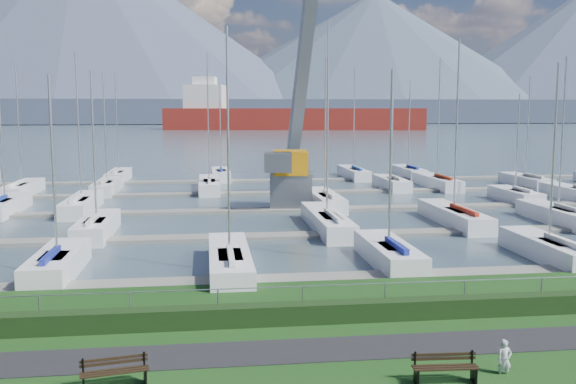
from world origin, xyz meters
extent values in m
cube|color=black|center=(0.00, -3.00, 0.01)|extent=(160.00, 2.00, 0.04)
cube|color=#3D4F5A|center=(0.00, 260.00, -0.40)|extent=(800.00, 540.00, 0.20)
cube|color=black|center=(0.00, -0.40, 0.35)|extent=(80.00, 0.70, 0.70)
cylinder|color=gray|center=(0.00, 0.00, 1.20)|extent=(80.00, 0.04, 0.04)
cube|color=#40475D|center=(0.00, 330.00, 6.00)|extent=(900.00, 80.00, 12.00)
cone|color=#444D63|center=(-80.00, 400.00, 57.50)|extent=(340.00, 340.00, 115.00)
cone|color=#445164|center=(110.00, 410.00, 42.50)|extent=(300.00, 300.00, 85.00)
cube|color=slate|center=(0.00, 6.00, -0.22)|extent=(90.00, 1.60, 0.25)
cube|color=gray|center=(0.00, 16.00, -0.22)|extent=(90.00, 1.60, 0.25)
cube|color=slate|center=(0.00, 26.00, -0.22)|extent=(90.00, 1.60, 0.25)
cube|color=gray|center=(0.00, 36.00, -0.22)|extent=(90.00, 1.60, 0.25)
cube|color=slate|center=(0.00, 46.00, -0.22)|extent=(90.00, 1.60, 0.25)
cube|color=black|center=(-7.65, -5.10, 0.23)|extent=(0.13, 0.40, 0.45)
cube|color=black|center=(-7.68, -4.93, 0.65)|extent=(0.06, 0.06, 0.40)
cube|color=black|center=(-6.08, -4.81, 0.23)|extent=(0.13, 0.40, 0.45)
cube|color=black|center=(-6.11, -4.63, 0.65)|extent=(0.06, 0.06, 0.40)
cube|color=black|center=(-6.84, -5.11, 0.45)|extent=(1.79, 0.43, 0.04)
cube|color=black|center=(-6.86, -4.96, 0.45)|extent=(1.79, 0.43, 0.04)
cube|color=black|center=(-6.89, -4.81, 0.45)|extent=(1.79, 0.43, 0.04)
cube|color=black|center=(-6.90, -4.76, 0.62)|extent=(1.78, 0.37, 0.08)
cube|color=black|center=(-6.90, -4.76, 0.74)|extent=(1.78, 0.37, 0.08)
cube|color=black|center=(1.25, -5.76, 0.23)|extent=(0.08, 0.40, 0.45)
cube|color=black|center=(1.26, -5.58, 0.65)|extent=(0.05, 0.05, 0.40)
cube|color=black|center=(2.85, -5.86, 0.23)|extent=(0.08, 0.40, 0.45)
cube|color=black|center=(2.86, -5.68, 0.65)|extent=(0.05, 0.05, 0.40)
cube|color=black|center=(2.04, -5.96, 0.45)|extent=(1.80, 0.21, 0.04)
cube|color=black|center=(2.05, -5.81, 0.45)|extent=(1.80, 0.21, 0.04)
cube|color=black|center=(2.06, -5.66, 0.45)|extent=(1.80, 0.21, 0.04)
cube|color=black|center=(2.06, -5.61, 0.62)|extent=(1.80, 0.15, 0.08)
cube|color=black|center=(2.06, -5.61, 0.74)|extent=(1.80, 0.15, 0.08)
imported|color=#BABBC2|center=(3.92, -5.44, 0.58)|extent=(0.42, 0.28, 1.15)
cube|color=slate|center=(2.15, 27.30, 1.20)|extent=(3.50, 3.50, 2.60)
cube|color=#C9800B|center=(2.15, 27.30, 3.30)|extent=(2.93, 3.64, 1.80)
cube|color=slate|center=(3.95, 31.80, 12.30)|extent=(1.83, 11.26, 19.89)
cube|color=#5B5D63|center=(0.95, 25.30, 3.50)|extent=(2.21, 2.39, 1.40)
cube|color=maroon|center=(28.23, 214.38, 2.50)|extent=(95.83, 32.30, 10.00)
cube|color=silver|center=(-4.34, 219.46, 10.00)|extent=(15.99, 15.99, 12.00)
cube|color=silver|center=(-4.34, 219.46, 17.00)|extent=(9.14, 9.14, 4.00)
camera|label=1|loc=(-4.33, -21.82, 7.45)|focal=40.00mm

